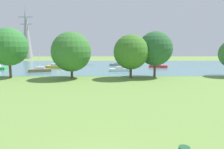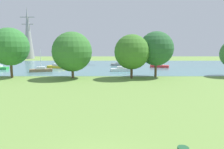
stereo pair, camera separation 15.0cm
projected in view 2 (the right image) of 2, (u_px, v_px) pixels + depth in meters
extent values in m
plane|color=olive|center=(107.00, 84.00, 30.49)|extent=(160.00, 160.00, 0.00)
cube|color=slate|center=(109.00, 66.00, 58.21)|extent=(140.00, 40.00, 0.02)
cube|color=white|center=(121.00, 70.00, 45.98)|extent=(4.98, 2.27, 0.60)
cube|color=white|center=(121.00, 67.00, 45.90)|extent=(1.96, 1.38, 0.50)
cylinder|color=silver|center=(121.00, 53.00, 45.45)|extent=(0.10, 0.10, 6.95)
cube|color=brown|center=(41.00, 70.00, 45.03)|extent=(5.03, 2.74, 0.60)
cube|color=white|center=(41.00, 68.00, 44.95)|extent=(2.03, 1.54, 0.50)
cylinder|color=silver|center=(40.00, 58.00, 44.64)|extent=(0.10, 0.10, 4.84)
cube|color=gray|center=(119.00, 64.00, 59.08)|extent=(4.98, 2.26, 0.60)
cube|color=white|center=(119.00, 63.00, 59.00)|extent=(1.95, 1.38, 0.50)
cylinder|color=silver|center=(119.00, 51.00, 58.52)|extent=(0.10, 0.10, 7.41)
cube|color=red|center=(159.00, 66.00, 53.90)|extent=(5.03, 3.00, 0.60)
cube|color=white|center=(159.00, 64.00, 53.83)|extent=(2.06, 1.63, 0.50)
cylinder|color=silver|center=(159.00, 55.00, 53.50)|extent=(0.10, 0.10, 5.17)
cube|color=yellow|center=(56.00, 67.00, 52.39)|extent=(5.03, 2.95, 0.60)
cube|color=white|center=(56.00, 65.00, 52.31)|extent=(2.06, 1.62, 0.50)
cylinder|color=silver|center=(55.00, 54.00, 51.91)|extent=(0.10, 0.10, 6.20)
cylinder|color=brown|center=(11.00, 69.00, 36.59)|extent=(0.44, 0.44, 3.21)
sphere|color=#327632|center=(9.00, 47.00, 36.03)|extent=(6.73, 6.73, 6.73)
cylinder|color=brown|center=(72.00, 72.00, 35.97)|extent=(0.44, 0.44, 2.26)
sphere|color=#37742F|center=(72.00, 52.00, 35.46)|extent=(6.97, 6.97, 6.97)
cylinder|color=brown|center=(131.00, 71.00, 35.94)|extent=(0.44, 0.44, 2.52)
sphere|color=#3C7428|center=(131.00, 52.00, 35.46)|extent=(6.13, 6.13, 6.13)
cylinder|color=brown|center=(155.00, 69.00, 37.43)|extent=(0.44, 0.44, 3.04)
sphere|color=#295D31|center=(156.00, 49.00, 36.90)|extent=(6.25, 6.25, 6.25)
cone|color=gray|center=(28.00, 33.00, 88.99)|extent=(4.40, 4.40, 22.57)
cube|color=gray|center=(27.00, 17.00, 88.04)|extent=(6.40, 0.30, 0.30)
cube|color=gray|center=(27.00, 24.00, 88.46)|extent=(5.20, 0.30, 0.30)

